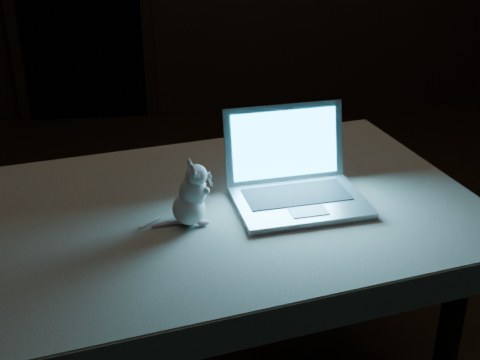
{
  "coord_description": "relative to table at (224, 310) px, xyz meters",
  "views": [
    {
      "loc": [
        -0.43,
        -2.4,
        1.8
      ],
      "look_at": [
        -0.23,
        -0.56,
        0.89
      ],
      "focal_mm": 48.0,
      "sensor_mm": 36.0,
      "label": 1
    }
  ],
  "objects": [
    {
      "name": "floor",
      "position": [
        0.29,
        0.6,
        -0.41
      ],
      "size": [
        5.0,
        5.0,
        0.0
      ],
      "primitive_type": "plane",
      "color": "black",
      "rests_on": "ground"
    },
    {
      "name": "plush_mouse",
      "position": [
        -0.11,
        -0.1,
        0.51
      ],
      "size": [
        0.18,
        0.18,
        0.2
      ],
      "primitive_type": null,
      "rotation": [
        0.0,
        0.0,
        0.24
      ],
      "color": "silver",
      "rests_on": "tablecloth"
    },
    {
      "name": "tablecloth",
      "position": [
        -0.02,
        -0.06,
        0.36
      ],
      "size": [
        1.77,
        1.32,
        0.11
      ],
      "primitive_type": null,
      "rotation": [
        0.0,
        0.0,
        0.16
      ],
      "color": "beige",
      "rests_on": "table"
    },
    {
      "name": "table",
      "position": [
        0.0,
        0.0,
        0.0
      ],
      "size": [
        1.7,
        1.29,
        0.81
      ],
      "primitive_type": null,
      "rotation": [
        0.0,
        0.0,
        0.22
      ],
      "color": "black",
      "rests_on": "floor"
    },
    {
      "name": "laptop",
      "position": [
        0.24,
        -0.03,
        0.55
      ],
      "size": [
        0.45,
        0.41,
        0.28
      ],
      "primitive_type": null,
      "rotation": [
        0.0,
        0.0,
        0.14
      ],
      "color": "#ABABAF",
      "rests_on": "tablecloth"
    }
  ]
}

